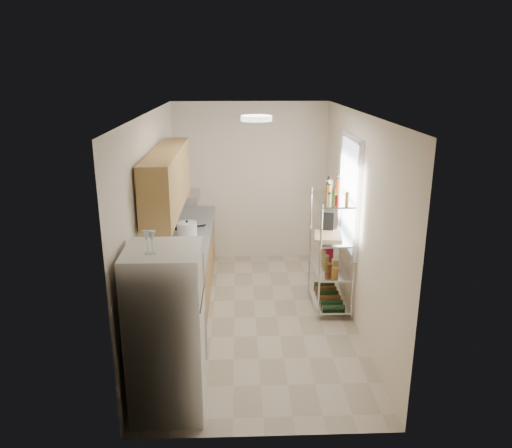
{
  "coord_description": "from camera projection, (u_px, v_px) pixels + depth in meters",
  "views": [
    {
      "loc": [
        -0.21,
        -5.82,
        3.09
      ],
      "look_at": [
        0.02,
        0.25,
        1.19
      ],
      "focal_mm": 35.0,
      "sensor_mm": 36.0,
      "label": 1
    }
  ],
  "objects": [
    {
      "name": "refrigerator",
      "position": [
        167.0,
        332.0,
        4.53
      ],
      "size": [
        0.66,
        0.66,
        1.6
      ],
      "primitive_type": "cube",
      "color": "white",
      "rests_on": "ground"
    },
    {
      "name": "bakers_rack",
      "position": [
        332.0,
        228.0,
        6.47
      ],
      "size": [
        0.45,
        0.9,
        1.73
      ],
      "color": "silver",
      "rests_on": "ground"
    },
    {
      "name": "wine_glass_a",
      "position": [
        152.0,
        242.0,
        4.14
      ],
      "size": [
        0.07,
        0.07,
        0.2
      ],
      "primitive_type": null,
      "color": "silver",
      "rests_on": "refrigerator"
    },
    {
      "name": "wine_glass_b",
      "position": [
        147.0,
        243.0,
        4.14
      ],
      "size": [
        0.07,
        0.07,
        0.2
      ],
      "primitive_type": null,
      "color": "silver",
      "rests_on": "refrigerator"
    },
    {
      "name": "frying_pan_large",
      "position": [
        183.0,
        227.0,
        7.13
      ],
      "size": [
        0.29,
        0.29,
        0.04
      ],
      "primitive_type": "cylinder",
      "rotation": [
        0.0,
        0.0,
        0.13
      ],
      "color": "black",
      "rests_on": "counter_run"
    },
    {
      "name": "upper_cabinets",
      "position": [
        168.0,
        180.0,
        6.0
      ],
      "size": [
        0.33,
        2.2,
        0.72
      ],
      "primitive_type": "cube",
      "color": "tan",
      "rests_on": "room"
    },
    {
      "name": "range_hood",
      "position": [
        181.0,
        197.0,
        6.89
      ],
      "size": [
        0.5,
        0.6,
        0.12
      ],
      "primitive_type": "cube",
      "color": "#B7BABC",
      "rests_on": "room"
    },
    {
      "name": "storage_bag",
      "position": [
        328.0,
        253.0,
        6.93
      ],
      "size": [
        0.13,
        0.16,
        0.16
      ],
      "primitive_type": "cube",
      "rotation": [
        0.0,
        0.0,
        0.2
      ],
      "color": "maroon",
      "rests_on": "bakers_rack"
    },
    {
      "name": "ceiling_dome",
      "position": [
        256.0,
        118.0,
        5.43
      ],
      "size": [
        0.34,
        0.34,
        0.05
      ],
      "primitive_type": "cylinder",
      "color": "white",
      "rests_on": "room"
    },
    {
      "name": "frying_pan_small",
      "position": [
        189.0,
        228.0,
        7.07
      ],
      "size": [
        0.28,
        0.28,
        0.04
      ],
      "primitive_type": "cylinder",
      "rotation": [
        0.0,
        0.0,
        0.56
      ],
      "color": "black",
      "rests_on": "counter_run"
    },
    {
      "name": "espresso_machine",
      "position": [
        327.0,
        219.0,
        6.68
      ],
      "size": [
        0.22,
        0.29,
        0.3
      ],
      "primitive_type": "cube",
      "rotation": [
        0.0,
        0.0,
        -0.21
      ],
      "color": "black",
      "rests_on": "bakers_rack"
    },
    {
      "name": "cutting_board",
      "position": [
        328.0,
        236.0,
        6.43
      ],
      "size": [
        0.4,
        0.48,
        0.03
      ],
      "primitive_type": "cube",
      "rotation": [
        0.0,
        0.0,
        -0.13
      ],
      "color": "tan",
      "rests_on": "bakers_rack"
    },
    {
      "name": "counter_run",
      "position": [
        186.0,
        273.0,
        6.73
      ],
      "size": [
        0.63,
        3.51,
        0.9
      ],
      "color": "tan",
      "rests_on": "ground"
    },
    {
      "name": "rice_cooker",
      "position": [
        187.0,
        230.0,
        6.7
      ],
      "size": [
        0.27,
        0.27,
        0.22
      ],
      "primitive_type": "cylinder",
      "color": "white",
      "rests_on": "counter_run"
    },
    {
      "name": "window",
      "position": [
        350.0,
        194.0,
        6.39
      ],
      "size": [
        0.06,
        1.0,
        1.46
      ],
      "primitive_type": "cube",
      "color": "white",
      "rests_on": "room"
    },
    {
      "name": "room",
      "position": [
        255.0,
        222.0,
        6.09
      ],
      "size": [
        2.52,
        4.42,
        2.62
      ],
      "color": "#C2B29D",
      "rests_on": "ground"
    }
  ]
}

